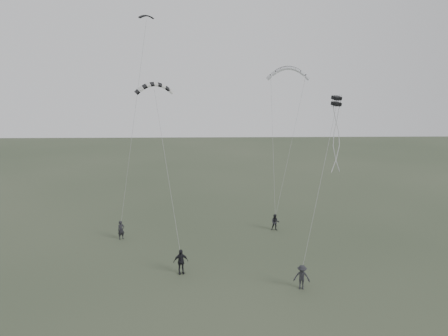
{
  "coord_description": "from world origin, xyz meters",
  "views": [
    {
      "loc": [
        -0.01,
        -31.42,
        15.14
      ],
      "look_at": [
        0.9,
        5.1,
        7.02
      ],
      "focal_mm": 35.0,
      "sensor_mm": 36.0,
      "label": 1
    }
  ],
  "objects_px": {
    "flyer_center": "(181,262)",
    "kite_box": "(336,101)",
    "flyer_left": "(121,230)",
    "flyer_right": "(275,222)",
    "flyer_far": "(302,277)",
    "kite_pale_large": "(288,68)",
    "kite_dark_small": "(146,16)",
    "kite_striped": "(154,84)"
  },
  "relations": [
    {
      "from": "flyer_right",
      "to": "flyer_far",
      "type": "xyz_separation_m",
      "value": [
        0.24,
        -11.72,
        0.09
      ]
    },
    {
      "from": "flyer_left",
      "to": "flyer_far",
      "type": "bearing_deg",
      "value": -67.35
    },
    {
      "from": "flyer_left",
      "to": "flyer_far",
      "type": "distance_m",
      "value": 17.7
    },
    {
      "from": "kite_dark_small",
      "to": "kite_box",
      "type": "relative_size",
      "value": 1.93
    },
    {
      "from": "flyer_far",
      "to": "flyer_right",
      "type": "bearing_deg",
      "value": 101.53
    },
    {
      "from": "flyer_left",
      "to": "flyer_far",
      "type": "height_order",
      "value": "flyer_far"
    },
    {
      "from": "kite_dark_small",
      "to": "kite_striped",
      "type": "bearing_deg",
      "value": -108.22
    },
    {
      "from": "flyer_center",
      "to": "kite_box",
      "type": "bearing_deg",
      "value": -4.77
    },
    {
      "from": "flyer_center",
      "to": "kite_striped",
      "type": "distance_m",
      "value": 14.53
    },
    {
      "from": "flyer_center",
      "to": "kite_box",
      "type": "height_order",
      "value": "kite_box"
    },
    {
      "from": "flyer_center",
      "to": "kite_dark_small",
      "type": "distance_m",
      "value": 21.57
    },
    {
      "from": "kite_dark_small",
      "to": "kite_pale_large",
      "type": "distance_m",
      "value": 14.52
    },
    {
      "from": "flyer_right",
      "to": "flyer_center",
      "type": "relative_size",
      "value": 0.83
    },
    {
      "from": "flyer_center",
      "to": "kite_box",
      "type": "relative_size",
      "value": 2.81
    },
    {
      "from": "flyer_far",
      "to": "kite_pale_large",
      "type": "bearing_deg",
      "value": 95.77
    },
    {
      "from": "kite_dark_small",
      "to": "flyer_far",
      "type": "bearing_deg",
      "value": -78.17
    },
    {
      "from": "kite_box",
      "to": "flyer_left",
      "type": "bearing_deg",
      "value": 137.83
    },
    {
      "from": "kite_striped",
      "to": "kite_box",
      "type": "relative_size",
      "value": 4.46
    },
    {
      "from": "flyer_far",
      "to": "kite_pale_large",
      "type": "height_order",
      "value": "kite_pale_large"
    },
    {
      "from": "kite_dark_small",
      "to": "flyer_center",
      "type": "bearing_deg",
      "value": -103.57
    },
    {
      "from": "kite_pale_large",
      "to": "kite_striped",
      "type": "relative_size",
      "value": 1.37
    },
    {
      "from": "flyer_center",
      "to": "flyer_far",
      "type": "height_order",
      "value": "flyer_center"
    },
    {
      "from": "flyer_left",
      "to": "kite_box",
      "type": "height_order",
      "value": "kite_box"
    },
    {
      "from": "flyer_far",
      "to": "flyer_center",
      "type": "bearing_deg",
      "value": 173.54
    },
    {
      "from": "flyer_center",
      "to": "kite_striped",
      "type": "height_order",
      "value": "kite_striped"
    },
    {
      "from": "flyer_far",
      "to": "kite_striped",
      "type": "xyz_separation_m",
      "value": [
        -11.07,
        8.41,
        13.2
      ]
    },
    {
      "from": "flyer_far",
      "to": "kite_pale_large",
      "type": "distance_m",
      "value": 21.6
    },
    {
      "from": "flyer_center",
      "to": "kite_striped",
      "type": "bearing_deg",
      "value": 96.65
    },
    {
      "from": "flyer_center",
      "to": "flyer_left",
      "type": "bearing_deg",
      "value": 114.59
    },
    {
      "from": "flyer_left",
      "to": "flyer_far",
      "type": "relative_size",
      "value": 0.97
    },
    {
      "from": "flyer_far",
      "to": "kite_dark_small",
      "type": "xyz_separation_m",
      "value": [
        -12.08,
        12.37,
        19.04
      ]
    },
    {
      "from": "flyer_center",
      "to": "flyer_right",
      "type": "bearing_deg",
      "value": 31.58
    },
    {
      "from": "flyer_left",
      "to": "flyer_center",
      "type": "distance_m",
      "value": 9.34
    },
    {
      "from": "flyer_center",
      "to": "kite_pale_large",
      "type": "relative_size",
      "value": 0.46
    },
    {
      "from": "kite_dark_small",
      "to": "flyer_left",
      "type": "bearing_deg",
      "value": -168.51
    },
    {
      "from": "flyer_center",
      "to": "kite_dark_small",
      "type": "height_order",
      "value": "kite_dark_small"
    },
    {
      "from": "kite_box",
      "to": "flyer_center",
      "type": "bearing_deg",
      "value": 163.85
    },
    {
      "from": "flyer_right",
      "to": "flyer_far",
      "type": "relative_size",
      "value": 0.9
    },
    {
      "from": "kite_dark_small",
      "to": "kite_box",
      "type": "xyz_separation_m",
      "value": [
        15.22,
        -7.51,
        -6.99
      ]
    },
    {
      "from": "flyer_left",
      "to": "kite_dark_small",
      "type": "distance_m",
      "value": 19.41
    },
    {
      "from": "flyer_right",
      "to": "kite_pale_large",
      "type": "bearing_deg",
      "value": 77.05
    },
    {
      "from": "flyer_center",
      "to": "kite_pale_large",
      "type": "distance_m",
      "value": 22.05
    }
  ]
}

